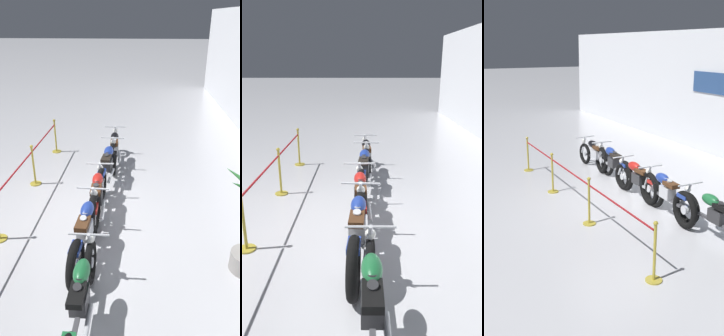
# 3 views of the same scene
# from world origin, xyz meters

# --- Properties ---
(ground_plane) EXTENTS (120.00, 120.00, 0.00)m
(ground_plane) POSITION_xyz_m (0.00, 0.00, 0.00)
(ground_plane) COLOR silver
(motorcycle_black_0) EXTENTS (2.11, 0.62, 0.91)m
(motorcycle_black_0) POSITION_xyz_m (-2.65, 0.64, 0.45)
(motorcycle_black_0) COLOR black
(motorcycle_black_0) RESTS_ON ground
(motorcycle_blue_1) EXTENTS (2.46, 0.62, 0.97)m
(motorcycle_blue_1) POSITION_xyz_m (-1.39, 0.57, 0.49)
(motorcycle_blue_1) COLOR black
(motorcycle_blue_1) RESTS_ON ground
(motorcycle_red_2) EXTENTS (2.15, 0.62, 0.93)m
(motorcycle_red_2) POSITION_xyz_m (0.07, 0.51, 0.46)
(motorcycle_red_2) COLOR black
(motorcycle_red_2) RESTS_ON ground
(motorcycle_blue_3) EXTENTS (2.29, 0.62, 0.98)m
(motorcycle_blue_3) POSITION_xyz_m (1.34, 0.48, 0.48)
(motorcycle_blue_3) COLOR black
(motorcycle_blue_3) RESTS_ON ground
(motorcycle_green_4) EXTENTS (2.39, 0.62, 0.93)m
(motorcycle_green_4) POSITION_xyz_m (2.78, 0.64, 0.46)
(motorcycle_green_4) COLOR black
(motorcycle_green_4) RESTS_ON ground
(stanchion_far_left) EXTENTS (7.06, 0.28, 1.05)m
(stanchion_far_left) POSITION_xyz_m (-1.19, -1.26, 0.69)
(stanchion_far_left) COLOR gold
(stanchion_far_left) RESTS_ON ground
(stanchion_mid_left) EXTENTS (0.28, 0.28, 1.05)m
(stanchion_mid_left) POSITION_xyz_m (-1.25, -1.26, 0.36)
(stanchion_mid_left) COLOR gold
(stanchion_mid_left) RESTS_ON ground
(stanchion_mid_right) EXTENTS (0.28, 0.28, 1.05)m
(stanchion_mid_right) POSITION_xyz_m (1.02, -1.26, 0.36)
(stanchion_mid_right) COLOR gold
(stanchion_mid_right) RESTS_ON ground
(stanchion_far_right) EXTENTS (0.28, 0.28, 1.05)m
(stanchion_far_right) POSITION_xyz_m (3.54, -1.26, 0.36)
(stanchion_far_right) COLOR gold
(stanchion_far_right) RESTS_ON ground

